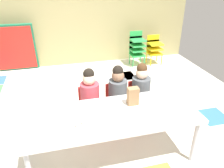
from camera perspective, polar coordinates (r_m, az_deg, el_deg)
name	(u,v)px	position (r m, az deg, el deg)	size (l,w,h in m)	color
ground_plane	(95,117)	(3.55, -4.32, -8.52)	(5.54, 4.80, 0.02)	silver
back_wall	(73,8)	(5.33, -9.82, 18.60)	(5.54, 0.10, 2.61)	tan
craft_table	(111,118)	(2.56, -0.14, -8.57)	(1.97, 0.77, 0.61)	white
seated_child_near_camera	(90,94)	(3.05, -5.70, -2.48)	(0.32, 0.31, 0.92)	red
seated_child_middle_seat	(118,90)	(3.13, 1.45, -1.60)	(0.32, 0.31, 0.92)	red
seated_child_far_right	(141,87)	(3.23, 7.37, -0.86)	(0.33, 0.33, 0.92)	red
kid_chair_green_stack	(137,46)	(5.37, 6.37, 9.53)	(0.32, 0.30, 0.80)	green
kid_chair_yellow_stack	(154,47)	(5.55, 10.73, 9.16)	(0.32, 0.30, 0.68)	yellow
folded_activity_table	(14,49)	(5.36, -23.67, 8.30)	(0.90, 0.29, 1.09)	#19724C
paper_bag_brown	(133,96)	(2.67, 5.37, -3.12)	(0.13, 0.09, 0.22)	#9E754C
paper_plate_near_edge	(81,126)	(2.38, -8.02, -10.55)	(0.18, 0.18, 0.01)	white
paper_plate_center_table	(118,114)	(2.53, 1.43, -7.78)	(0.18, 0.18, 0.01)	white
donut_powdered_on_plate	(80,124)	(2.37, -8.05, -10.14)	(0.11, 0.11, 0.03)	white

